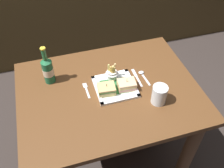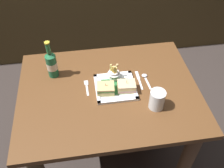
{
  "view_description": "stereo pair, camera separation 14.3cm",
  "coord_description": "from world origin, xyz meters",
  "px_view_note": "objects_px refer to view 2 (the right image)",
  "views": [
    {
      "loc": [
        -0.27,
        -0.96,
        1.83
      ],
      "look_at": [
        0.02,
        0.0,
        0.81
      ],
      "focal_mm": 40.22,
      "sensor_mm": 36.0,
      "label": 1
    },
    {
      "loc": [
        -0.13,
        -0.99,
        1.83
      ],
      "look_at": [
        0.02,
        0.0,
        0.81
      ],
      "focal_mm": 40.22,
      "sensor_mm": 36.0,
      "label": 2
    }
  ],
  "objects_px": {
    "sandwich_half_right": "(127,86)",
    "water_glass": "(157,101)",
    "fork": "(87,87)",
    "spoon": "(145,78)",
    "sandwich_half_left": "(106,89)",
    "beer_bottle": "(52,64)",
    "square_plate": "(115,87)",
    "knife": "(139,79)",
    "fries_cup": "(114,73)",
    "dining_table": "(109,109)"
  },
  "relations": [
    {
      "from": "water_glass",
      "to": "knife",
      "type": "bearing_deg",
      "value": 101.56
    },
    {
      "from": "water_glass",
      "to": "fork",
      "type": "bearing_deg",
      "value": 150.76
    },
    {
      "from": "sandwich_half_right",
      "to": "beer_bottle",
      "type": "xyz_separation_m",
      "value": [
        -0.42,
        0.2,
        0.06
      ]
    },
    {
      "from": "sandwich_half_right",
      "to": "sandwich_half_left",
      "type": "bearing_deg",
      "value": 180.0
    },
    {
      "from": "square_plate",
      "to": "water_glass",
      "type": "bearing_deg",
      "value": -40.78
    },
    {
      "from": "water_glass",
      "to": "spoon",
      "type": "xyz_separation_m",
      "value": [
        -0.0,
        0.22,
        -0.04
      ]
    },
    {
      "from": "fork",
      "to": "knife",
      "type": "bearing_deg",
      "value": 2.83
    },
    {
      "from": "dining_table",
      "to": "fries_cup",
      "type": "distance_m",
      "value": 0.25
    },
    {
      "from": "sandwich_half_left",
      "to": "sandwich_half_right",
      "type": "height_order",
      "value": "sandwich_half_right"
    },
    {
      "from": "sandwich_half_left",
      "to": "fries_cup",
      "type": "height_order",
      "value": "fries_cup"
    },
    {
      "from": "dining_table",
      "to": "fries_cup",
      "type": "xyz_separation_m",
      "value": [
        0.04,
        0.08,
        0.23
      ]
    },
    {
      "from": "beer_bottle",
      "to": "fries_cup",
      "type": "bearing_deg",
      "value": -14.7
    },
    {
      "from": "beer_bottle",
      "to": "fork",
      "type": "distance_m",
      "value": 0.25
    },
    {
      "from": "fries_cup",
      "to": "spoon",
      "type": "height_order",
      "value": "fries_cup"
    },
    {
      "from": "knife",
      "to": "spoon",
      "type": "height_order",
      "value": "spoon"
    },
    {
      "from": "beer_bottle",
      "to": "knife",
      "type": "height_order",
      "value": "beer_bottle"
    },
    {
      "from": "sandwich_half_left",
      "to": "sandwich_half_right",
      "type": "distance_m",
      "value": 0.12
    },
    {
      "from": "dining_table",
      "to": "square_plate",
      "type": "xyz_separation_m",
      "value": [
        0.04,
        0.01,
        0.19
      ]
    },
    {
      "from": "square_plate",
      "to": "sandwich_half_right",
      "type": "distance_m",
      "value": 0.07
    },
    {
      "from": "sandwich_half_left",
      "to": "water_glass",
      "type": "relative_size",
      "value": 0.93
    },
    {
      "from": "beer_bottle",
      "to": "square_plate",
      "type": "bearing_deg",
      "value": -25.04
    },
    {
      "from": "sandwich_half_left",
      "to": "fries_cup",
      "type": "distance_m",
      "value": 0.12
    },
    {
      "from": "sandwich_half_right",
      "to": "water_glass",
      "type": "relative_size",
      "value": 0.96
    },
    {
      "from": "dining_table",
      "to": "sandwich_half_left",
      "type": "bearing_deg",
      "value": -133.21
    },
    {
      "from": "knife",
      "to": "fries_cup",
      "type": "bearing_deg",
      "value": 170.91
    },
    {
      "from": "fork",
      "to": "spoon",
      "type": "relative_size",
      "value": 0.94
    },
    {
      "from": "square_plate",
      "to": "sandwich_half_right",
      "type": "xyz_separation_m",
      "value": [
        0.06,
        -0.03,
        0.03
      ]
    },
    {
      "from": "dining_table",
      "to": "sandwich_half_right",
      "type": "height_order",
      "value": "sandwich_half_right"
    },
    {
      "from": "beer_bottle",
      "to": "knife",
      "type": "bearing_deg",
      "value": -13.07
    },
    {
      "from": "square_plate",
      "to": "sandwich_half_left",
      "type": "xyz_separation_m",
      "value": [
        -0.06,
        -0.03,
        0.03
      ]
    },
    {
      "from": "fries_cup",
      "to": "fork",
      "type": "bearing_deg",
      "value": -166.68
    },
    {
      "from": "knife",
      "to": "spoon",
      "type": "xyz_separation_m",
      "value": [
        0.04,
        0.01,
        0.0
      ]
    },
    {
      "from": "sandwich_half_left",
      "to": "water_glass",
      "type": "bearing_deg",
      "value": -28.62
    },
    {
      "from": "sandwich_half_left",
      "to": "beer_bottle",
      "type": "relative_size",
      "value": 0.42
    },
    {
      "from": "fork",
      "to": "square_plate",
      "type": "bearing_deg",
      "value": -11.14
    },
    {
      "from": "fries_cup",
      "to": "beer_bottle",
      "type": "bearing_deg",
      "value": 165.3
    },
    {
      "from": "square_plate",
      "to": "fork",
      "type": "relative_size",
      "value": 1.88
    },
    {
      "from": "fries_cup",
      "to": "knife",
      "type": "relative_size",
      "value": 0.68
    },
    {
      "from": "sandwich_half_right",
      "to": "fries_cup",
      "type": "bearing_deg",
      "value": 119.27
    },
    {
      "from": "spoon",
      "to": "knife",
      "type": "bearing_deg",
      "value": -171.36
    },
    {
      "from": "square_plate",
      "to": "beer_bottle",
      "type": "xyz_separation_m",
      "value": [
        -0.36,
        0.17,
        0.08
      ]
    },
    {
      "from": "fries_cup",
      "to": "spoon",
      "type": "distance_m",
      "value": 0.2
    },
    {
      "from": "water_glass",
      "to": "beer_bottle",
      "type": "bearing_deg",
      "value": 148.69
    },
    {
      "from": "water_glass",
      "to": "square_plate",
      "type": "bearing_deg",
      "value": 139.22
    },
    {
      "from": "sandwich_half_left",
      "to": "knife",
      "type": "distance_m",
      "value": 0.23
    },
    {
      "from": "sandwich_half_right",
      "to": "knife",
      "type": "bearing_deg",
      "value": 40.03
    },
    {
      "from": "square_plate",
      "to": "fries_cup",
      "type": "bearing_deg",
      "value": 87.72
    },
    {
      "from": "beer_bottle",
      "to": "water_glass",
      "type": "relative_size",
      "value": 2.21
    },
    {
      "from": "dining_table",
      "to": "sandwich_half_left",
      "type": "xyz_separation_m",
      "value": [
        -0.02,
        -0.02,
        0.22
      ]
    },
    {
      "from": "sandwich_half_right",
      "to": "fries_cup",
      "type": "relative_size",
      "value": 1.0
    }
  ]
}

